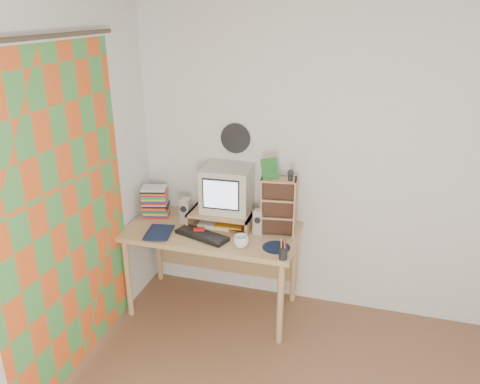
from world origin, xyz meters
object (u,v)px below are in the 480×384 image
Objects in this scene: desk at (215,241)px; diary at (147,231)px; dvd_stack at (155,200)px; mug at (241,241)px; crt_monitor at (226,189)px; cd_rack at (278,206)px; keyboard at (202,235)px.

diary is (-0.47, -0.27, 0.16)m from desk.
dvd_stack is 0.93m from mug.
cd_rack is at bearing -9.27° from crt_monitor.
mug is at bearing -10.45° from diary.
mug is (0.31, -0.28, 0.18)m from desk.
desk is 3.05× the size of cd_rack.
keyboard is at bearing -1.89° from diary.
diary is at bearing -150.10° from crt_monitor.
crt_monitor is 3.35× the size of mug.
crt_monitor is 0.50m from mug.
dvd_stack is 1.24× the size of diary.
cd_rack reaches higher than diary.
dvd_stack reaches higher than keyboard.
diary reaches higher than keyboard.
keyboard is (-0.11, -0.29, -0.29)m from crt_monitor.
cd_rack is (0.44, -0.05, -0.07)m from crt_monitor.
mug is at bearing 6.80° from keyboard.
desk is 0.26m from keyboard.
cd_rack is at bearing 4.06° from desk.
crt_monitor reaches higher than diary.
desk is at bearing -20.80° from dvd_stack.
diary is at bearing -170.57° from cd_rack.
keyboard is at bearing -113.33° from crt_monitor.
crt_monitor is 1.61× the size of diary.
crt_monitor is at bearing 165.86° from cd_rack.
desk is 12.17× the size of mug.
diary is (-0.78, 0.01, -0.02)m from mug.
dvd_stack reaches higher than diary.
dvd_stack is at bearing 171.14° from cd_rack.
crt_monitor reaches higher than mug.
desk is at bearing 100.45° from keyboard.
cd_rack reaches higher than keyboard.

